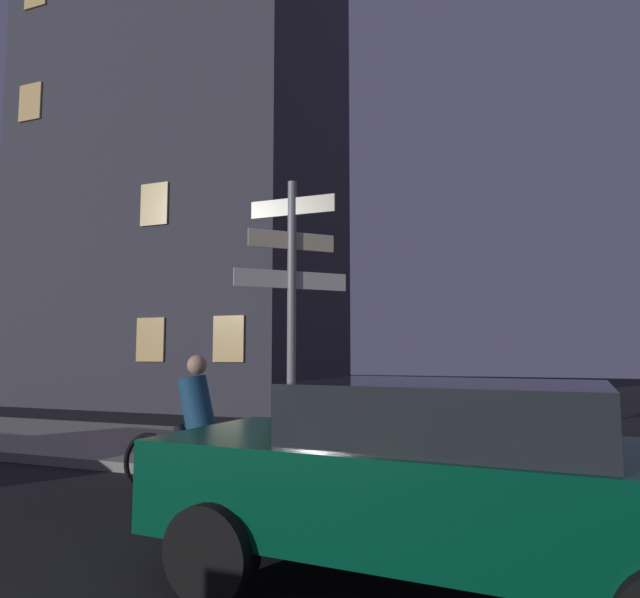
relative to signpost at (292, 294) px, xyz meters
name	(u,v)px	position (x,y,z in m)	size (l,w,h in m)	color
sidewalk_kerb	(329,458)	(0.11, 1.15, -2.36)	(40.00, 3.46, 0.14)	gray
signpost	(292,294)	(0.00, 0.00, 0.00)	(1.25, 1.17, 3.85)	gray
car_far_trailing	(442,476)	(2.45, -2.88, -1.65)	(4.22, 2.08, 1.43)	#05472D
cyclist	(192,433)	(-0.51, -1.56, -1.68)	(1.82, 0.35, 1.61)	black
building_left_block	(186,137)	(-8.06, 9.05, 6.66)	(9.81, 6.42, 18.17)	#383842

